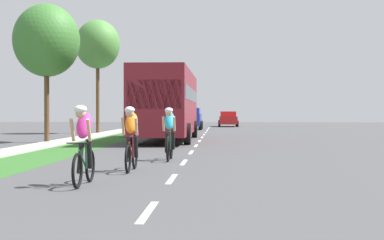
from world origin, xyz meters
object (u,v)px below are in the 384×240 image
(bus_maroon, at_px, (167,102))
(street_tree_far, at_px, (98,45))
(cyclist_lead, at_px, (84,144))
(sedan_red, at_px, (228,119))
(suv_blue, at_px, (189,118))
(street_tree_near, at_px, (47,41))
(cyclist_trailing, at_px, (131,138))
(cyclist_distant, at_px, (170,133))

(bus_maroon, bearing_deg, street_tree_far, 121.79)
(cyclist_lead, height_order, sedan_red, cyclist_lead)
(suv_blue, relative_size, street_tree_near, 0.72)
(sedan_red, distance_m, street_tree_far, 21.39)
(cyclist_trailing, xyz_separation_m, sedan_red, (2.95, 42.67, -0.04))
(sedan_red, bearing_deg, cyclist_distant, -93.32)
(bus_maroon, bearing_deg, sedan_red, 82.80)
(cyclist_lead, relative_size, cyclist_trailing, 1.00)
(cyclist_lead, bearing_deg, cyclist_distant, 78.61)
(cyclist_lead, relative_size, street_tree_near, 0.26)
(cyclist_trailing, relative_size, bus_maroon, 0.15)
(cyclist_lead, relative_size, suv_blue, 0.37)
(suv_blue, xyz_separation_m, sedan_red, (3.37, 9.59, -0.18))
(cyclist_trailing, bearing_deg, street_tree_far, 104.32)
(cyclist_trailing, distance_m, bus_maroon, 15.06)
(cyclist_distant, xyz_separation_m, street_tree_near, (-6.72, 9.53, 4.02))
(cyclist_trailing, xyz_separation_m, street_tree_far, (-6.13, 24.03, 5.20))
(cyclist_distant, xyz_separation_m, sedan_red, (2.30, 39.56, -0.04))
(street_tree_far, bearing_deg, cyclist_trailing, -75.68)
(cyclist_lead, distance_m, bus_maroon, 17.73)
(suv_blue, bearing_deg, cyclist_trailing, -89.29)
(cyclist_lead, distance_m, sedan_red, 45.49)
(bus_maroon, bearing_deg, street_tree_near, -156.79)
(cyclist_lead, relative_size, cyclist_distant, 1.00)
(cyclist_trailing, xyz_separation_m, bus_maroon, (-0.54, 15.01, 1.17))
(cyclist_distant, relative_size, bus_maroon, 0.15)
(cyclist_lead, distance_m, cyclist_distant, 5.92)
(street_tree_far, bearing_deg, sedan_red, 64.01)
(sedan_red, bearing_deg, street_tree_far, -115.99)
(suv_blue, bearing_deg, sedan_red, 70.65)
(bus_maroon, relative_size, street_tree_near, 1.76)
(street_tree_far, bearing_deg, cyclist_distant, -72.02)
(bus_maroon, height_order, street_tree_near, street_tree_near)
(cyclist_distant, bearing_deg, bus_maroon, 95.74)
(cyclist_distant, height_order, street_tree_near, street_tree_near)
(cyclist_trailing, height_order, bus_maroon, bus_maroon)
(cyclist_trailing, xyz_separation_m, cyclist_distant, (0.66, 3.11, 0.00))
(cyclist_lead, xyz_separation_m, sedan_red, (3.47, 45.36, -0.04))
(cyclist_lead, distance_m, street_tree_near, 16.79)
(bus_maroon, height_order, sedan_red, bus_maroon)
(street_tree_near, bearing_deg, street_tree_far, 90.35)
(bus_maroon, xyz_separation_m, sedan_red, (3.49, 27.66, -1.21))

